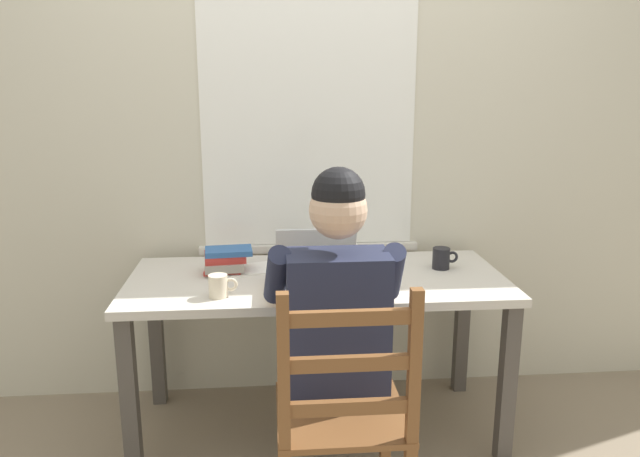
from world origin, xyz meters
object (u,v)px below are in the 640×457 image
wooden_chair (343,419)px  coffee_mug_dark (292,251)px  laptop (318,272)px  desk (317,297)px  coffee_mug_spare (442,258)px  book_stack_side (338,256)px  book_stack_main (225,260)px  seated_person (334,320)px  coffee_mug_white (219,286)px  computer_mouse (383,284)px

wooden_chair → coffee_mug_dark: wooden_chair is taller
laptop → desk: bearing=87.1°
wooden_chair → coffee_mug_spare: 0.97m
coffee_mug_dark → wooden_chair: bearing=-82.5°
wooden_chair → book_stack_side: bearing=84.8°
desk → book_stack_main: size_ratio=7.39×
coffee_mug_dark → seated_person: bearing=-79.3°
laptop → coffee_mug_dark: 0.34m
wooden_chair → coffee_mug_white: 0.70m
seated_person → laptop: bearing=95.7°
computer_mouse → book_stack_side: 0.35m
computer_mouse → coffee_mug_white: bearing=-175.7°
desk → coffee_mug_spare: (0.55, 0.07, 0.14)m
seated_person → coffee_mug_dark: (-0.12, 0.65, 0.07)m
laptop → coffee_mug_dark: size_ratio=2.89×
seated_person → computer_mouse: size_ratio=12.43×
desk → coffee_mug_spare: size_ratio=13.88×
seated_person → computer_mouse: (0.22, 0.25, 0.04)m
desk → book_stack_side: (0.10, 0.16, 0.13)m
desk → seated_person: seated_person is taller
laptop → coffee_mug_dark: (-0.09, 0.33, -0.00)m
laptop → book_stack_main: 0.43m
desk → wooden_chair: bearing=-87.8°
desk → coffee_mug_spare: 0.57m
coffee_mug_spare → coffee_mug_dark: bearing=165.8°
book_stack_main → book_stack_side: book_stack_main is taller
wooden_chair → coffee_mug_spare: (0.52, 0.76, 0.29)m
computer_mouse → wooden_chair: bearing=-112.6°
desk → coffee_mug_dark: (-0.10, 0.23, 0.14)m
book_stack_side → coffee_mug_dark: bearing=159.8°
coffee_mug_dark → computer_mouse: bearing=-48.8°
wooden_chair → coffee_mug_dark: 0.98m
book_stack_side → computer_mouse: bearing=-65.7°
computer_mouse → desk: bearing=146.8°
coffee_mug_spare → book_stack_main: 0.94m
computer_mouse → coffee_mug_white: (-0.64, -0.05, 0.03)m
coffee_mug_white → book_stack_main: book_stack_main is taller
coffee_mug_white → book_stack_main: (0.01, 0.30, 0.01)m
seated_person → laptop: size_ratio=3.77×
coffee_mug_dark → coffee_mug_white: bearing=-123.7°
laptop → coffee_mug_spare: laptop is taller
coffee_mug_dark → book_stack_main: (-0.29, -0.14, 0.01)m
wooden_chair → coffee_mug_spare: bearing=55.6°
wooden_chair → laptop: wooden_chair is taller
wooden_chair → book_stack_main: wooden_chair is taller
laptop → computer_mouse: laptop is taller
wooden_chair → book_stack_main: bearing=117.6°
laptop → computer_mouse: size_ratio=3.30×
book_stack_main → coffee_mug_dark: bearing=25.6°
seated_person → book_stack_main: seated_person is taller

